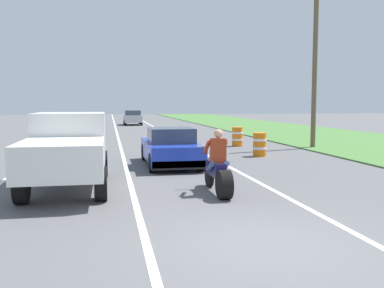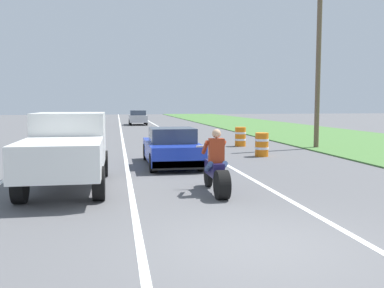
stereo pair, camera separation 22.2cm
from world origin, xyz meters
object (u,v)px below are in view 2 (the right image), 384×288
Objects in this scene: construction_barrel_mid at (240,137)px; distant_car_far_ahead at (138,117)px; motorcycle_with_rider at (216,170)px; construction_barrel_nearest at (262,145)px; sports_car_blue at (172,148)px; pickup_truck_left_lane_white at (67,147)px.

distant_car_far_ahead is (-4.20, 23.24, 0.27)m from construction_barrel_mid.
motorcycle_with_rider is 2.21× the size of construction_barrel_nearest.
motorcycle_with_rider reaches higher than distant_car_far_ahead.
sports_car_blue is at bearing -125.20° from construction_barrel_mid.
pickup_truck_left_lane_white is 1.20× the size of distant_car_far_ahead.
pickup_truck_left_lane_white is 33.42m from distant_car_far_ahead.
pickup_truck_left_lane_white is (-3.25, -3.75, 0.48)m from sports_car_blue.
construction_barrel_mid is at bearing -79.75° from distant_car_far_ahead.
pickup_truck_left_lane_white is 12.61m from construction_barrel_mid.
motorcycle_with_rider is 0.55× the size of distant_car_far_ahead.
construction_barrel_mid is (4.41, 6.25, -0.13)m from sports_car_blue.
construction_barrel_nearest is 1.00× the size of construction_barrel_mid.
sports_car_blue is 7.65m from construction_barrel_mid.
distant_car_far_ahead is at bearing 90.42° from motorcycle_with_rider.
construction_barrel_nearest is 0.25× the size of distant_car_far_ahead.
motorcycle_with_rider is 4.00m from pickup_truck_left_lane_white.
sports_car_blue is 0.90× the size of pickup_truck_left_lane_white.
pickup_truck_left_lane_white reaches higher than distant_car_far_ahead.
construction_barrel_mid is 0.25× the size of distant_car_far_ahead.
motorcycle_with_rider reaches higher than construction_barrel_mid.
motorcycle_with_rider is at bearing -109.10° from construction_barrel_mid.
sports_car_blue is at bearing 49.05° from pickup_truck_left_lane_white.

